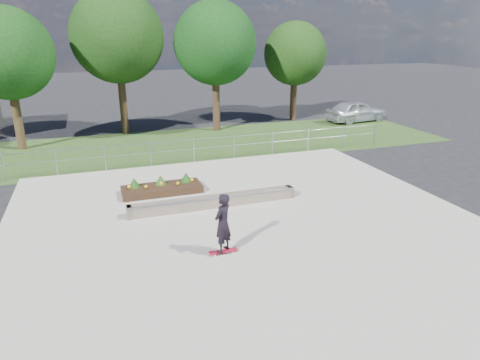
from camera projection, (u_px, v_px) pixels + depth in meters
The scene contains 12 objects.
ground at pixel (250, 228), 13.54m from camera, with size 120.00×120.00×0.00m, color black.
grass_verge at pixel (179, 145), 23.35m from camera, with size 30.00×8.00×0.02m, color #2B471C.
concrete_slab at pixel (250, 227), 13.53m from camera, with size 15.00×15.00×0.06m, color #ADA79A.
fence at pixel (194, 147), 19.98m from camera, with size 20.06×0.06×1.20m.
tree_far_left at pixel (6, 54), 21.06m from camera, with size 4.55×4.55×7.15m.
tree_mid_left at pixel (117, 37), 24.30m from camera, with size 5.25×5.25×8.25m.
tree_mid_right at pixel (215, 43), 25.24m from camera, with size 4.90×4.90×7.70m.
tree_far_right at pixel (295, 54), 28.69m from camera, with size 4.20×4.20×6.60m.
grind_ledge at pixel (214, 201), 14.98m from camera, with size 6.00×0.44×0.43m.
planter_bed at pixel (162, 187), 16.37m from camera, with size 3.00×1.20×0.61m.
skateboarder at pixel (223, 223), 11.57m from camera, with size 0.80×0.70×1.77m.
parked_car at pixel (356, 111), 29.31m from camera, with size 1.75×4.35×1.48m, color silver.
Camera 1 is at (-4.33, -11.50, 5.89)m, focal length 32.00 mm.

